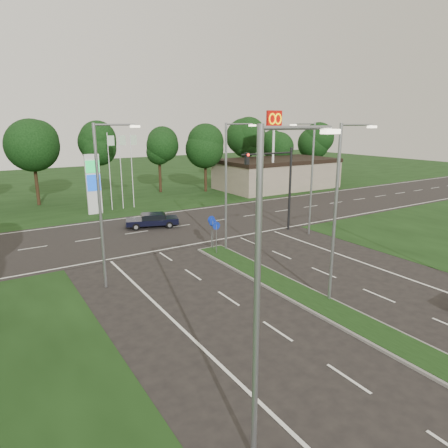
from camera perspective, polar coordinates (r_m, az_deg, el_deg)
ground at (r=18.21m, az=27.37°, el=-17.13°), size 160.00×160.00×0.00m
verge_far at (r=64.46m, az=-19.46°, el=5.49°), size 160.00×50.00×0.02m
cross_road at (r=35.44m, az=-7.81°, el=-0.54°), size 160.00×12.00×0.02m
median_kerb at (r=20.12m, az=17.40°, el=-12.83°), size 2.00×26.00×0.12m
commercial_building at (r=56.75m, az=7.53°, el=7.12°), size 16.00×9.00×4.00m
streetlight_median_near at (r=20.44m, az=16.04°, el=2.65°), size 2.53×0.22×9.00m
streetlight_median_far at (r=27.98m, az=0.62°, el=6.24°), size 2.53×0.22×9.00m
streetlight_left_near at (r=10.07m, az=5.68°, el=-8.82°), size 2.53×0.22×9.00m
streetlight_left_far at (r=22.38m, az=-16.90°, el=3.56°), size 2.53×0.22×9.00m
streetlight_right_far at (r=32.84m, az=12.22°, el=7.13°), size 2.53×0.22×9.00m
traffic_signal at (r=33.29m, az=7.77°, el=6.67°), size 5.10×0.42×7.00m
median_signs at (r=28.47m, az=-1.52°, el=-0.54°), size 1.16×1.76×2.38m
gas_pylon at (r=42.00m, az=-17.91°, el=5.68°), size 5.80×1.26×8.00m
mcdonalds_sign at (r=50.67m, az=7.15°, el=13.07°), size 2.20×0.47×10.40m
treeline_far at (r=49.32m, az=-15.89°, el=11.27°), size 6.00×6.00×9.90m
navy_sedan at (r=35.71m, az=-10.19°, el=0.57°), size 4.82×3.18×1.23m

